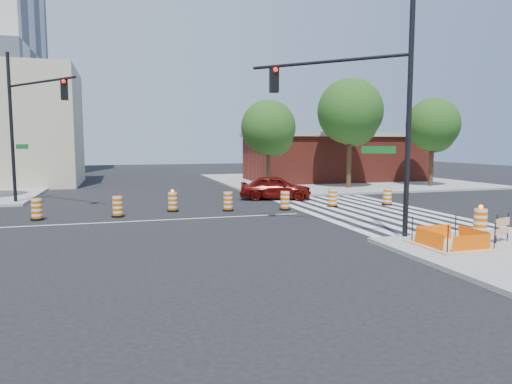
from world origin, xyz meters
TOP-DOWN VIEW (x-y plane):
  - ground at (0.00, 0.00)m, footprint 120.00×120.00m
  - sidewalk_ne at (18.00, 18.00)m, footprint 22.00×22.00m
  - crosswalk_east at (10.95, 0.00)m, footprint 6.75×13.50m
  - lane_centerline at (0.00, 0.00)m, footprint 14.00×0.12m
  - excavation_pit at (9.00, -9.00)m, footprint 2.20×2.20m
  - brick_storefront at (18.00, 18.00)m, footprint 16.50×8.50m
  - red_coupe at (7.93, 6.04)m, footprint 4.90×3.21m
  - signal_pole_se at (7.21, -5.89)m, footprint 4.67×4.63m
  - signal_pole_nw at (-6.51, 6.95)m, footprint 4.17×5.26m
  - pit_drum at (11.26, -7.80)m, footprint 0.59×0.59m
  - barricade at (11.12, -8.98)m, footprint 0.83×0.30m
  - tree_north_c at (8.75, 9.94)m, footprint 3.95×3.95m
  - tree_north_d at (15.61, 10.60)m, footprint 5.06×5.06m
  - tree_north_e at (22.84, 10.13)m, footprint 4.27×4.27m
  - median_drum_2 at (-5.39, 1.64)m, footprint 0.60×0.60m
  - median_drum_3 at (-1.77, 1.52)m, footprint 0.60×0.60m
  - median_drum_4 at (1.01, 2.60)m, footprint 0.60×0.60m
  - median_drum_5 at (3.86, 1.97)m, footprint 0.60×0.60m
  - median_drum_6 at (6.88, 1.41)m, footprint 0.60×0.60m
  - median_drum_7 at (9.91, 1.81)m, footprint 0.60×0.60m
  - median_drum_8 at (13.27, 1.53)m, footprint 0.60×0.60m

SIDE VIEW (x-z plane):
  - ground at x=0.00m, z-range 0.00..0.00m
  - lane_centerline at x=0.00m, z-range 0.00..0.01m
  - crosswalk_east at x=10.95m, z-range 0.00..0.01m
  - sidewalk_ne at x=18.00m, z-range 0.00..0.15m
  - excavation_pit at x=9.00m, z-range -0.23..0.67m
  - median_drum_2 at x=-5.39m, z-range -0.03..0.99m
  - median_drum_3 at x=-1.77m, z-range -0.03..0.99m
  - median_drum_5 at x=3.86m, z-range -0.03..0.99m
  - median_drum_6 at x=6.88m, z-range -0.03..0.99m
  - median_drum_7 at x=9.91m, z-range -0.03..0.99m
  - median_drum_8 at x=13.27m, z-range -0.03..0.99m
  - median_drum_4 at x=1.01m, z-range -0.10..1.08m
  - pit_drum at x=11.26m, z-range 0.05..1.21m
  - barricade at x=11.12m, z-range 0.20..1.21m
  - red_coupe at x=7.93m, z-range 0.00..1.55m
  - brick_storefront at x=18.00m, z-range 0.02..4.62m
  - tree_north_c at x=8.75m, z-range 1.15..7.87m
  - tree_north_e at x=22.84m, z-range 1.24..8.50m
  - signal_pole_se at x=7.21m, z-range 0.95..9.46m
  - signal_pole_nw at x=-6.51m, z-range 0.97..9.65m
  - tree_north_d at x=15.61m, z-range 1.48..10.08m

